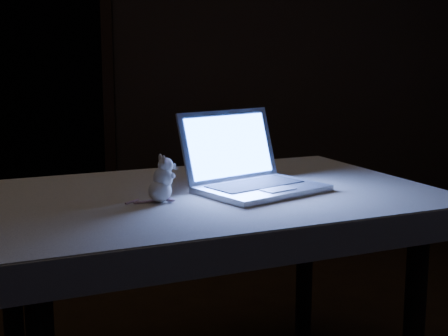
# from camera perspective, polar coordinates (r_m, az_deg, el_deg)

# --- Properties ---
(back_wall) EXTENTS (4.50, 0.04, 2.60)m
(back_wall) POSITION_cam_1_polar(r_m,az_deg,el_deg) (4.76, -2.79, 11.27)
(back_wall) COLOR black
(back_wall) RESTS_ON ground
(doorway) EXTENTS (1.06, 0.36, 2.13)m
(doorway) POSITION_cam_1_polar(r_m,az_deg,el_deg) (4.94, -15.74, 8.14)
(doorway) COLOR black
(doorway) RESTS_ON back_wall
(table) EXTENTS (1.64, 1.39, 0.75)m
(table) POSITION_cam_1_polar(r_m,az_deg,el_deg) (2.25, -1.53, -11.65)
(table) COLOR black
(table) RESTS_ON floor
(tablecloth) EXTENTS (1.78, 1.59, 0.10)m
(tablecloth) POSITION_cam_1_polar(r_m,az_deg,el_deg) (2.11, -3.66, -3.67)
(tablecloth) COLOR beige
(tablecloth) RESTS_ON table
(laptop) EXTENTS (0.52, 0.51, 0.26)m
(laptop) POSITION_cam_1_polar(r_m,az_deg,el_deg) (2.12, 3.38, 1.40)
(laptop) COLOR #B3B4B9
(laptop) RESTS_ON tablecloth
(plush_mouse) EXTENTS (0.13, 0.13, 0.14)m
(plush_mouse) POSITION_cam_1_polar(r_m,az_deg,el_deg) (1.99, -5.68, -0.95)
(plush_mouse) COLOR white
(plush_mouse) RESTS_ON tablecloth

